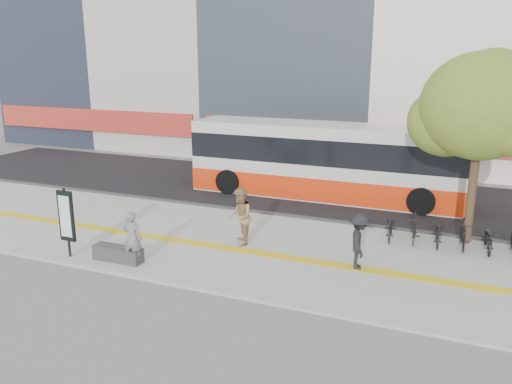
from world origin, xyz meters
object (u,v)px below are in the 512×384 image
at_px(street_tree, 480,108).
at_px(pedestrian_tan, 240,217).
at_px(signboard, 66,217).
at_px(bus, 326,163).
at_px(seated_woman, 132,238).
at_px(bench, 118,254).
at_px(pedestrian_dark, 359,242).

height_order(street_tree, pedestrian_tan, street_tree).
bearing_deg(signboard, pedestrian_tan, 34.00).
xyz_separation_m(signboard, bus, (5.47, 10.01, 0.19)).
distance_m(bus, seated_woman, 10.29).
bearing_deg(bench, bus, 68.25).
bearing_deg(pedestrian_tan, bus, 144.47).
xyz_separation_m(bench, bus, (3.87, 9.70, 1.26)).
distance_m(bus, pedestrian_dark, 8.06).
bearing_deg(street_tree, bus, 148.10).
relative_size(street_tree, seated_woman, 3.81).
relative_size(bench, pedestrian_dark, 0.97).
relative_size(bus, pedestrian_dark, 7.30).
height_order(bus, pedestrian_dark, bus).
relative_size(street_tree, bus, 0.53).
bearing_deg(street_tree, signboard, -150.93).
bearing_deg(seated_woman, street_tree, -155.42).
distance_m(signboard, seated_woman, 2.26).
relative_size(signboard, street_tree, 0.35).
bearing_deg(seated_woman, signboard, -1.76).
bearing_deg(bus, pedestrian_dark, -67.99).
relative_size(signboard, pedestrian_tan, 1.15).
height_order(street_tree, pedestrian_dark, street_tree).
xyz_separation_m(bench, pedestrian_tan, (2.87, 2.71, 0.73)).
distance_m(seated_woman, pedestrian_tan, 3.57).
distance_m(bench, pedestrian_dark, 7.26).
bearing_deg(signboard, bus, 61.34).
relative_size(signboard, seated_woman, 1.33).
bearing_deg(signboard, seated_woman, 7.05).
bearing_deg(seated_woman, bench, -12.13).
distance_m(bench, street_tree, 12.23).
height_order(pedestrian_tan, pedestrian_dark, pedestrian_tan).
distance_m(street_tree, pedestrian_dark, 5.97).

